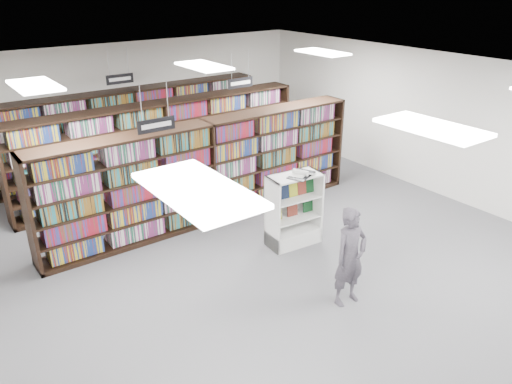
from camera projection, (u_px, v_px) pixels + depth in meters
floor at (267, 258)px, 9.06m from camera, size 12.00×12.00×0.00m
ceiling at (269, 81)px, 7.77m from camera, size 10.00×12.00×0.10m
wall_back at (127, 106)px, 12.86m from camera, size 10.00×0.10×3.20m
wall_right at (446, 127)px, 11.11m from camera, size 0.10×12.00×3.20m
bookshelf_row_near at (208, 172)px, 10.12m from camera, size 7.00×0.60×2.10m
bookshelf_row_mid at (164, 146)px, 11.60m from camera, size 7.00×0.60×2.10m
bookshelf_row_far at (134, 129)px, 12.86m from camera, size 7.00×0.60×2.10m
aisle_sign_left at (156, 124)px, 7.97m from camera, size 0.65×0.02×0.80m
aisle_sign_right at (240, 82)px, 11.07m from camera, size 0.65×0.02×0.80m
aisle_sign_center at (120, 78)px, 11.48m from camera, size 0.65×0.02×0.80m
troffer_front_left at (198, 190)px, 3.95m from camera, size 0.60×1.20×0.04m
troffer_front_center at (432, 127)px, 5.57m from camera, size 0.60×1.20×0.04m
troffer_back_left at (35, 85)px, 7.66m from camera, size 0.60×1.20×0.04m
troffer_back_center at (204, 66)px, 9.27m from camera, size 0.60×1.20×0.04m
troffer_back_right at (322, 52)px, 10.89m from camera, size 0.60×1.20×0.04m
endcap_display at (292, 220)px, 9.40m from camera, size 1.04×0.59×1.40m
open_book at (301, 174)px, 8.97m from camera, size 0.65×0.53×0.13m
shopper at (350, 257)px, 7.54m from camera, size 0.60×0.40×1.60m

